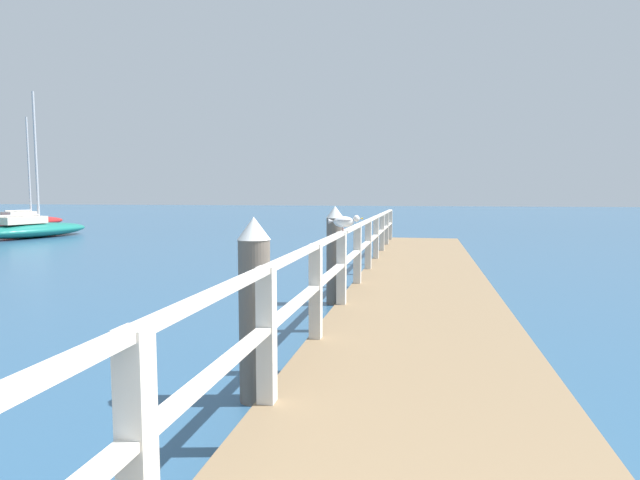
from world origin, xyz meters
TOP-DOWN VIEW (x-y plane):
  - pier_deck at (0.00, 9.11)m, footprint 2.25×18.23m
  - pier_railing at (-1.04, 9.11)m, footprint 0.12×16.75m
  - dock_piling_near at (-1.42, 4.99)m, footprint 0.29×0.29m
  - dock_piling_far at (-1.42, 9.13)m, footprint 0.29×0.29m
  - seagull_foreground at (-1.03, 7.63)m, footprint 0.47×0.24m
  - boat_0 at (-21.69, 25.50)m, footprint 2.19×4.73m
  - boat_3 at (-16.20, 19.55)m, footprint 2.72×5.34m

SIDE VIEW (x-z plane):
  - pier_deck at x=0.00m, z-range 0.00..0.37m
  - boat_0 at x=-21.69m, z-range -2.67..3.41m
  - boat_3 at x=-16.20m, z-range -2.69..3.44m
  - dock_piling_near at x=-1.42m, z-range 0.01..1.66m
  - dock_piling_far at x=-1.42m, z-range 0.01..1.66m
  - pier_railing at x=-1.04m, z-range 0.49..1.46m
  - seagull_foreground at x=-1.03m, z-range 1.37..1.58m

